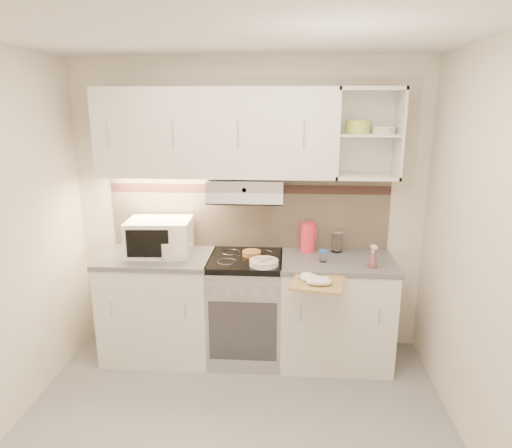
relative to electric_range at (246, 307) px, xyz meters
name	(u,v)px	position (x,y,z in m)	size (l,w,h in m)	color
ground	(231,446)	(0.00, -1.10, -0.45)	(3.00, 3.00, 0.00)	#99999B
room_shell	(235,186)	(0.00, -0.73, 1.18)	(3.04, 2.84, 2.52)	silver
base_cabinet_left	(159,307)	(-0.75, 0.00, -0.02)	(0.90, 0.60, 0.86)	white
worktop_left	(156,257)	(-0.75, 0.00, 0.43)	(0.92, 0.62, 0.04)	slate
base_cabinet_right	(335,312)	(0.75, 0.00, -0.02)	(0.90, 0.60, 0.86)	white
worktop_right	(337,262)	(0.75, 0.00, 0.43)	(0.92, 0.62, 0.04)	slate
electric_range	(246,307)	(0.00, 0.00, 0.00)	(0.60, 0.60, 0.90)	#B7B7BC
microwave	(160,237)	(-0.73, 0.04, 0.60)	(0.54, 0.42, 0.29)	white
watering_can	(170,250)	(-0.61, -0.10, 0.53)	(0.27, 0.14, 0.23)	silver
plate_stack	(264,263)	(0.16, -0.18, 0.47)	(0.23, 0.23, 0.05)	white
bread_loaf	(252,253)	(0.05, 0.05, 0.47)	(0.16, 0.16, 0.04)	#A5643F
pink_pitcher	(308,237)	(0.51, 0.20, 0.57)	(0.13, 0.12, 0.25)	#FF2B4D
glass_jar	(337,241)	(0.76, 0.20, 0.54)	(0.10, 0.10, 0.19)	silver
spice_jar	(323,256)	(0.63, -0.06, 0.50)	(0.06, 0.06, 0.09)	white
spray_bottle	(373,258)	(1.00, -0.17, 0.52)	(0.07, 0.07, 0.19)	#E88183
cutting_board	(317,283)	(0.56, -0.45, 0.42)	(0.37, 0.33, 0.02)	tan
dish_towel	(314,278)	(0.53, -0.45, 0.46)	(0.23, 0.20, 0.06)	silver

